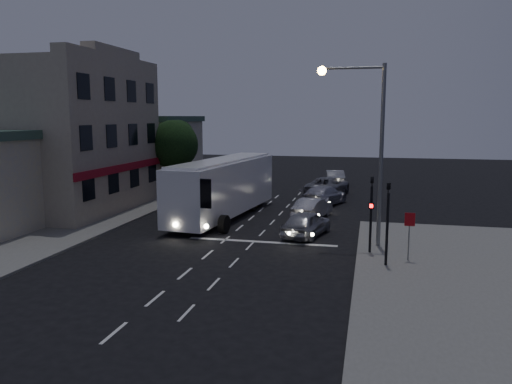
% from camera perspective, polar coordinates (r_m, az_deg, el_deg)
% --- Properties ---
extents(ground, '(120.00, 120.00, 0.00)m').
position_cam_1_polar(ground, '(25.18, -4.83, -6.55)').
color(ground, black).
extents(sidewalk_far, '(12.00, 50.00, 0.12)m').
position_cam_1_polar(sidewalk_far, '(37.84, -20.06, -1.83)').
color(sidewalk_far, slate).
rests_on(sidewalk_far, ground).
extents(road_markings, '(8.00, 30.55, 0.01)m').
position_cam_1_polar(road_markings, '(27.94, -0.23, -4.99)').
color(road_markings, silver).
rests_on(road_markings, ground).
extents(tour_bus, '(4.00, 12.76, 3.85)m').
position_cam_1_polar(tour_bus, '(32.70, -3.69, 0.69)').
color(tour_bus, white).
rests_on(tour_bus, ground).
extents(car_suv, '(2.67, 4.55, 1.45)m').
position_cam_1_polar(car_suv, '(27.76, 5.76, -3.59)').
color(car_suv, '#9999A1').
rests_on(car_suv, ground).
extents(car_sedan_a, '(2.35, 4.30, 1.34)m').
position_cam_1_polar(car_sedan_a, '(32.67, 6.47, -1.85)').
color(car_sedan_a, '#BDBDC1').
rests_on(car_sedan_a, ground).
extents(car_sedan_b, '(3.52, 5.46, 1.47)m').
position_cam_1_polar(car_sedan_b, '(37.63, 7.79, -0.39)').
color(car_sedan_b, '#A9AAB7').
rests_on(car_sedan_b, ground).
extents(car_sedan_c, '(3.74, 6.09, 1.58)m').
position_cam_1_polar(car_sedan_c, '(42.39, 8.20, 0.68)').
color(car_sedan_c, gray).
rests_on(car_sedan_c, ground).
extents(car_extra, '(2.34, 4.83, 1.53)m').
position_cam_1_polar(car_extra, '(48.25, 8.96, 1.59)').
color(car_extra, '#BABABB').
rests_on(car_extra, ground).
extents(traffic_signal_main, '(0.25, 0.35, 4.10)m').
position_cam_1_polar(traffic_signal_main, '(24.26, 13.04, -1.47)').
color(traffic_signal_main, black).
rests_on(traffic_signal_main, sidewalk_near).
extents(traffic_signal_side, '(0.18, 0.15, 4.10)m').
position_cam_1_polar(traffic_signal_side, '(22.33, 14.83, -2.40)').
color(traffic_signal_side, black).
rests_on(traffic_signal_side, sidewalk_near).
extents(regulatory_sign, '(0.45, 0.12, 2.20)m').
position_cam_1_polar(regulatory_sign, '(23.49, 17.12, -4.01)').
color(regulatory_sign, slate).
rests_on(regulatory_sign, sidewalk_near).
extents(streetlight, '(3.32, 0.44, 9.00)m').
position_cam_1_polar(streetlight, '(25.34, 12.72, 6.50)').
color(streetlight, slate).
rests_on(streetlight, sidewalk_near).
extents(main_building, '(10.12, 12.00, 11.00)m').
position_cam_1_polar(main_building, '(37.84, -21.68, 5.87)').
color(main_building, gray).
rests_on(main_building, sidewalk_far).
extents(low_building_north, '(9.40, 9.40, 6.50)m').
position_cam_1_polar(low_building_north, '(48.07, -12.97, 4.60)').
color(low_building_north, '#C2B792').
rests_on(low_building_north, sidewalk_far).
extents(street_tree, '(4.00, 4.00, 6.20)m').
position_cam_1_polar(street_tree, '(41.31, -9.41, 5.62)').
color(street_tree, black).
rests_on(street_tree, sidewalk_far).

